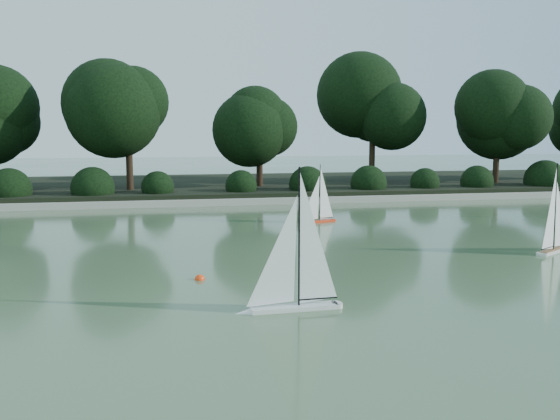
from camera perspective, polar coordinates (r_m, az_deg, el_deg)
The scene contains 9 objects.
ground at distance 8.69m, azimuth 4.10°, elevation -6.54°, with size 80.00×80.00×0.00m, color #365030.
pond_coping at distance 17.39m, azimuth -3.81°, elevation 0.77°, with size 40.00×0.35×0.18m, color gray.
far_bank at distance 21.33m, azimuth -5.24°, elevation 2.14°, with size 40.00×8.00×0.30m, color black.
tree_line at distance 19.88m, azimuth -1.25°, elevation 8.97°, with size 26.31×3.93×4.39m.
shrub_hedge at distance 18.24m, azimuth -4.20°, elevation 2.21°, with size 29.10×1.10×1.10m.
sailboat_white_a at distance 7.26m, azimuth 0.60°, elevation -7.06°, with size 1.30×0.27×1.77m.
sailboat_white_b at distance 11.73m, azimuth 24.01°, elevation -2.27°, with size 1.09×0.75×1.62m.
sailboat_orange at distance 14.06m, azimuth 3.26°, elevation -0.27°, with size 1.00×0.46×1.39m.
race_buoy at distance 8.85m, azimuth -7.35°, elevation -6.32°, with size 0.14×0.14×0.14m, color #FF3B0D.
Camera 1 is at (-2.26, -8.13, 2.09)m, focal length 40.00 mm.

